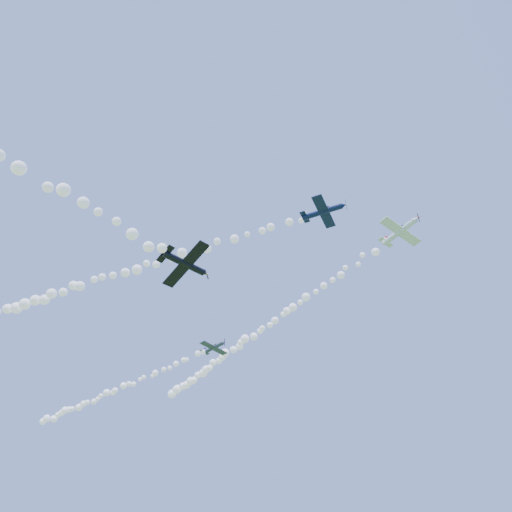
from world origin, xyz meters
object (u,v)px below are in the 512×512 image
Objects in this scene: plane_navy at (324,211)px; plane_grey at (214,348)px; plane_black at (185,264)px; plane_white at (400,231)px.

plane_grey is (-35.73, 15.98, -5.41)m from plane_navy.
plane_black is (20.53, -28.69, -5.55)m from plane_grey.
plane_white is at bearing -1.59° from plane_grey.
plane_white reaches higher than plane_navy.
plane_grey is at bearing 143.42° from plane_navy.
plane_navy is (-7.44, -12.15, -0.74)m from plane_white.
plane_navy is at bearing -103.06° from plane_white.
plane_black is (-15.20, -12.70, -10.96)m from plane_navy.
plane_black is at bearing -113.91° from plane_white.
plane_white is at bearing -35.63° from plane_black.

